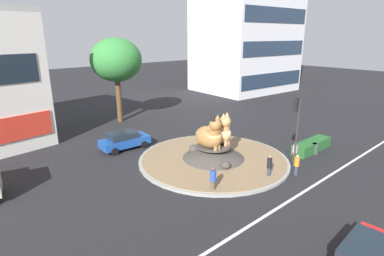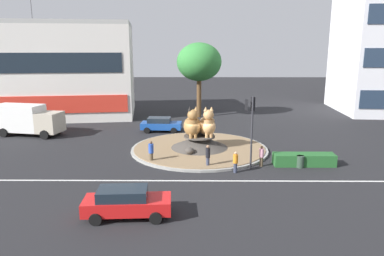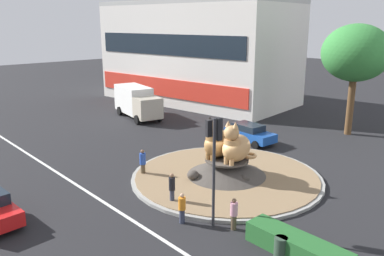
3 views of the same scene
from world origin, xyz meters
name	(u,v)px [view 2 (image 2 of 3)]	position (x,y,z in m)	size (l,w,h in m)	color
ground_plane	(199,150)	(0.00, 0.00, 0.00)	(160.00, 160.00, 0.00)	black
lane_centreline	(201,181)	(0.00, -7.52, 0.00)	(112.00, 0.20, 0.01)	silver
roundabout_island	(199,145)	(-0.01, 0.01, 0.42)	(11.91, 11.91, 1.29)	gray
cat_statue_tabby	(192,125)	(-0.62, -0.18, 2.27)	(1.75, 2.74, 2.70)	#9E703D
cat_statue_calico	(207,125)	(0.67, 0.03, 2.25)	(1.84, 2.87, 2.63)	tan
traffic_light_mast	(251,116)	(3.68, -4.81, 3.91)	(0.79, 0.46, 5.36)	#2D2D33
shophouse_block	(42,70)	(-20.13, 16.24, 5.96)	(24.25, 14.42, 16.29)	silver
clipped_hedge_strip	(304,160)	(7.92, -4.13, 0.45)	(4.61, 1.20, 0.90)	#235B28
broadleaf_tree_behind_island	(199,62)	(0.12, 15.38, 6.99)	(5.62, 5.62, 9.43)	brown
pedestrian_blue_shirt	(151,151)	(-3.79, -3.70, 0.93)	(0.40, 0.40, 1.77)	brown
pedestrian_pink_shirt	(262,156)	(4.62, -4.43, 0.83)	(0.36, 0.36, 1.59)	brown
pedestrian_black_shirt	(208,156)	(0.57, -4.87, 0.95)	(0.34, 0.34, 1.77)	#33384C
pedestrian_orange_shirt	(236,162)	(2.51, -5.84, 0.81)	(0.36, 0.36, 1.56)	#33384C
sedan_on_far_lane	(126,202)	(-4.01, -12.82, 0.83)	(4.67, 2.18, 1.60)	red
hatchback_near_shophouse	(161,124)	(-4.04, 7.03, 0.80)	(4.33, 2.16, 1.53)	#19479E
delivery_box_truck	(27,119)	(-17.53, 5.31, 1.68)	(7.25, 3.69, 3.12)	#B7AD99
litter_bin	(300,162)	(7.49, -4.68, 0.45)	(0.56, 0.56, 0.90)	#2D4233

